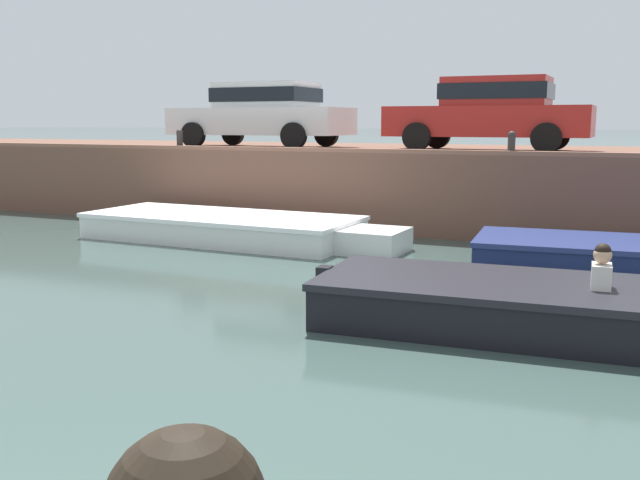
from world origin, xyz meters
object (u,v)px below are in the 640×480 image
at_px(car_left_inner_red, 491,111).
at_px(mooring_bollard_mid, 512,142).
at_px(mooring_bollard_west, 180,138).
at_px(boat_moored_west_white, 233,228).
at_px(car_leftmost_white, 263,112).
at_px(motorboat_passing, 553,309).

bearing_deg(car_left_inner_red, mooring_bollard_mid, -68.57).
xyz_separation_m(mooring_bollard_west, mooring_bollard_mid, (7.40, 0.00, 0.00)).
relative_size(boat_moored_west_white, car_leftmost_white, 1.46).
bearing_deg(car_left_inner_red, motorboat_passing, -74.76).
bearing_deg(boat_moored_west_white, mooring_bollard_mid, 22.07).
bearing_deg(car_left_inner_red, car_leftmost_white, -180.00).
bearing_deg(mooring_bollard_west, mooring_bollard_mid, 0.00).
height_order(car_left_inner_red, mooring_bollard_mid, car_left_inner_red).
xyz_separation_m(boat_moored_west_white, mooring_bollard_mid, (4.88, 1.98, 1.65)).
relative_size(boat_moored_west_white, motorboat_passing, 1.12).
bearing_deg(car_leftmost_white, car_left_inner_red, 0.00).
bearing_deg(motorboat_passing, car_left_inner_red, 105.24).
relative_size(motorboat_passing, mooring_bollard_mid, 12.92).
relative_size(car_leftmost_white, mooring_bollard_mid, 9.89).
distance_m(car_leftmost_white, mooring_bollard_west, 2.27).
bearing_deg(motorboat_passing, mooring_bollard_mid, 103.21).
xyz_separation_m(motorboat_passing, mooring_bollard_west, (-8.78, 5.89, 1.63)).
height_order(boat_moored_west_white, motorboat_passing, motorboat_passing).
xyz_separation_m(boat_moored_west_white, mooring_bollard_west, (-2.51, 1.98, 1.65)).
distance_m(motorboat_passing, car_leftmost_white, 11.07).
height_order(boat_moored_west_white, mooring_bollard_mid, mooring_bollard_mid).
bearing_deg(boat_moored_west_white, car_leftmost_white, 109.26).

